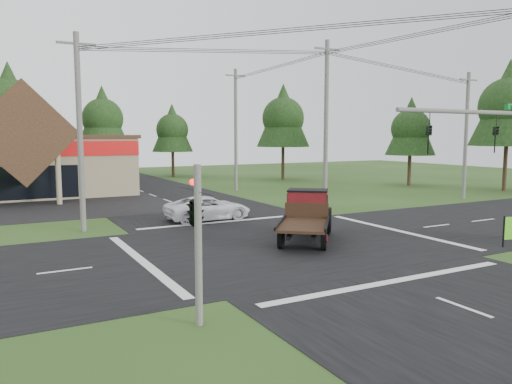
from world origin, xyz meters
TOP-DOWN VIEW (x-y plane):
  - ground at (0.00, 0.00)m, footprint 120.00×120.00m
  - road_ns at (0.00, 0.00)m, footprint 12.00×120.00m
  - road_ew at (0.00, 0.00)m, footprint 120.00×12.00m
  - traffic_signal_corner at (-7.50, -7.32)m, footprint 0.53×2.48m
  - utility_pole_nw at (-8.00, 8.00)m, footprint 2.00×0.30m
  - utility_pole_ne at (8.00, 8.00)m, footprint 2.00×0.30m
  - utility_pole_far at (22.00, 8.00)m, footprint 2.00×0.30m
  - utility_pole_n at (8.00, 22.00)m, footprint 2.00×0.30m
  - tree_row_c at (-10.00, 41.00)m, footprint 7.28×7.28m
  - tree_row_d at (0.00, 42.00)m, footprint 6.16×6.16m
  - tree_row_e at (8.00, 40.00)m, footprint 5.04×5.04m
  - tree_side_ne at (18.00, 30.00)m, footprint 6.16×6.16m
  - tree_side_e_near at (26.00, 18.00)m, footprint 5.04×5.04m
  - tree_side_e_far at (30.00, 10.00)m, footprint 6.72×6.72m
  - antique_flatbed_truck at (1.10, 0.12)m, footprint 5.48×6.05m
  - white_pickup at (-0.65, 8.16)m, footprint 5.36×2.62m

SIDE VIEW (x-z plane):
  - ground at x=0.00m, z-range 0.00..0.00m
  - road_ns at x=0.00m, z-range 0.00..0.02m
  - road_ew at x=0.00m, z-range 0.00..0.02m
  - white_pickup at x=-0.65m, z-range 0.00..1.47m
  - antique_flatbed_truck at x=1.10m, z-range 0.00..2.48m
  - traffic_signal_corner at x=-7.50m, z-range 1.32..5.72m
  - utility_pole_far at x=22.00m, z-range 0.14..10.34m
  - utility_pole_nw at x=-8.00m, z-range 0.14..10.64m
  - utility_pole_n at x=8.00m, z-range 0.14..11.34m
  - utility_pole_ne at x=8.00m, z-range 0.14..11.64m
  - tree_row_e at x=8.00m, z-range 1.49..10.58m
  - tree_side_e_near at x=26.00m, z-range 1.49..10.58m
  - tree_row_d at x=0.00m, z-range 1.82..12.93m
  - tree_side_ne at x=18.00m, z-range 1.82..12.93m
  - tree_side_e_far at x=30.00m, z-range 1.99..14.11m
  - tree_row_c at x=-10.00m, z-range 2.16..15.29m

